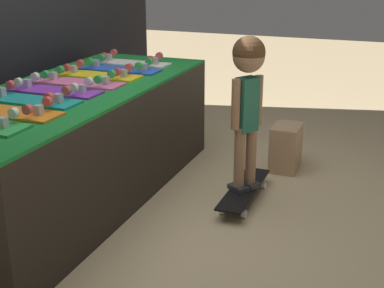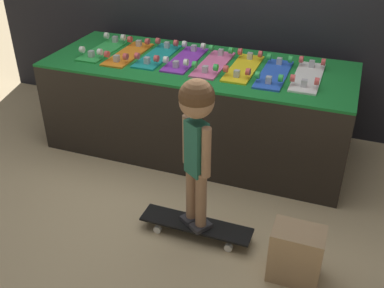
# 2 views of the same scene
# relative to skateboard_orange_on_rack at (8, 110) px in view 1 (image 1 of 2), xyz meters

# --- Properties ---
(ground_plane) EXTENTS (16.00, 16.00, 0.00)m
(ground_plane) POSITION_rel_skateboard_orange_on_rack_xyz_m (0.61, -0.53, -0.78)
(ground_plane) COLOR tan
(display_rack) EXTENTS (2.45, 0.94, 0.76)m
(display_rack) POSITION_rel_skateboard_orange_on_rack_xyz_m (0.61, 0.02, -0.40)
(display_rack) COLOR black
(display_rack) RESTS_ON ground_plane
(skateboard_orange_on_rack) EXTENTS (0.20, 0.60, 0.09)m
(skateboard_orange_on_rack) POSITION_rel_skateboard_orange_on_rack_xyz_m (0.00, 0.00, 0.00)
(skateboard_orange_on_rack) COLOR orange
(skateboard_orange_on_rack) RESTS_ON display_rack
(skateboard_teal_on_rack) EXTENTS (0.20, 0.60, 0.09)m
(skateboard_teal_on_rack) POSITION_rel_skateboard_orange_on_rack_xyz_m (0.24, 0.04, 0.00)
(skateboard_teal_on_rack) COLOR teal
(skateboard_teal_on_rack) RESTS_ON display_rack
(skateboard_purple_on_rack) EXTENTS (0.20, 0.60, 0.09)m
(skateboard_purple_on_rack) POSITION_rel_skateboard_orange_on_rack_xyz_m (0.49, 0.05, 0.00)
(skateboard_purple_on_rack) COLOR purple
(skateboard_purple_on_rack) RESTS_ON display_rack
(skateboard_pink_on_rack) EXTENTS (0.20, 0.60, 0.09)m
(skateboard_pink_on_rack) POSITION_rel_skateboard_orange_on_rack_xyz_m (0.73, 0.02, 0.00)
(skateboard_pink_on_rack) COLOR pink
(skateboard_pink_on_rack) RESTS_ON display_rack
(skateboard_yellow_on_rack) EXTENTS (0.20, 0.60, 0.09)m
(skateboard_yellow_on_rack) POSITION_rel_skateboard_orange_on_rack_xyz_m (0.98, 0.02, 0.00)
(skateboard_yellow_on_rack) COLOR yellow
(skateboard_yellow_on_rack) RESTS_ON display_rack
(skateboard_blue_on_rack) EXTENTS (0.20, 0.60, 0.09)m
(skateboard_blue_on_rack) POSITION_rel_skateboard_orange_on_rack_xyz_m (1.22, -0.01, 0.00)
(skateboard_blue_on_rack) COLOR blue
(skateboard_blue_on_rack) RESTS_ON display_rack
(skateboard_white_on_rack) EXTENTS (0.20, 0.60, 0.09)m
(skateboard_white_on_rack) POSITION_rel_skateboard_orange_on_rack_xyz_m (1.46, 0.02, 0.00)
(skateboard_white_on_rack) COLOR white
(skateboard_white_on_rack) RESTS_ON display_rack
(skateboard_on_floor) EXTENTS (0.74, 0.17, 0.09)m
(skateboard_on_floor) POSITION_rel_skateboard_orange_on_rack_xyz_m (0.98, -1.05, -0.71)
(skateboard_on_floor) COLOR black
(skateboard_on_floor) RESTS_ON ground_plane
(child) EXTENTS (0.23, 0.21, 1.01)m
(child) POSITION_rel_skateboard_orange_on_rack_xyz_m (0.98, -1.05, 0.02)
(child) COLOR #2D2D33
(child) RESTS_ON skateboard_on_floor
(storage_box) EXTENTS (0.29, 0.20, 0.35)m
(storage_box) POSITION_rel_skateboard_orange_on_rack_xyz_m (1.64, -1.19, -0.61)
(storage_box) COLOR tan
(storage_box) RESTS_ON ground_plane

